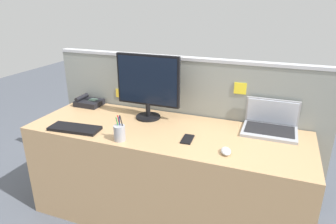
# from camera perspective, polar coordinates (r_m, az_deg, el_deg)

# --- Properties ---
(ground_plane) EXTENTS (10.00, 10.00, 0.00)m
(ground_plane) POSITION_cam_1_polar(r_m,az_deg,el_deg) (2.55, -0.43, -18.93)
(ground_plane) COLOR #4C515B
(desk) EXTENTS (2.02, 0.70, 0.75)m
(desk) POSITION_cam_1_polar(r_m,az_deg,el_deg) (2.33, -0.45, -11.84)
(desk) COLOR tan
(desk) RESTS_ON ground_plane
(cubicle_divider) EXTENTS (2.27, 0.07, 1.21)m
(cubicle_divider) POSITION_cam_1_polar(r_m,az_deg,el_deg) (2.54, 2.73, -2.97)
(cubicle_divider) COLOR gray
(cubicle_divider) RESTS_ON ground_plane
(desktop_monitor) EXTENTS (0.51, 0.19, 0.50)m
(desktop_monitor) POSITION_cam_1_polar(r_m,az_deg,el_deg) (2.29, -3.87, 5.43)
(desktop_monitor) COLOR black
(desktop_monitor) RESTS_ON desk
(laptop) EXTENTS (0.37, 0.29, 0.22)m
(laptop) POSITION_cam_1_polar(r_m,az_deg,el_deg) (2.25, 18.97, -2.21)
(laptop) COLOR #9EA0A8
(laptop) RESTS_ON desk
(desk_phone) EXTENTS (0.22, 0.17, 0.08)m
(desk_phone) POSITION_cam_1_polar(r_m,az_deg,el_deg) (2.73, -14.93, 1.82)
(desk_phone) COLOR black
(desk_phone) RESTS_ON desk
(keyboard_main) EXTENTS (0.38, 0.18, 0.02)m
(keyboard_main) POSITION_cam_1_polar(r_m,az_deg,el_deg) (2.25, -17.39, -3.00)
(keyboard_main) COLOR black
(keyboard_main) RESTS_ON desk
(computer_mouse_right_hand) EXTENTS (0.09, 0.11, 0.03)m
(computer_mouse_right_hand) POSITION_cam_1_polar(r_m,az_deg,el_deg) (1.87, 11.00, -7.34)
(computer_mouse_right_hand) COLOR silver
(computer_mouse_right_hand) RESTS_ON desk
(pen_cup) EXTENTS (0.08, 0.08, 0.18)m
(pen_cup) POSITION_cam_1_polar(r_m,az_deg,el_deg) (2.00, -9.24, -3.93)
(pen_cup) COLOR #99999E
(pen_cup) RESTS_ON desk
(cell_phone_black_slab) EXTENTS (0.08, 0.15, 0.01)m
(cell_phone_black_slab) POSITION_cam_1_polar(r_m,az_deg,el_deg) (2.01, 3.75, -5.20)
(cell_phone_black_slab) COLOR black
(cell_phone_black_slab) RESTS_ON desk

